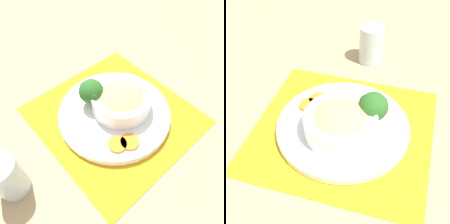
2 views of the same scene
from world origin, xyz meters
TOP-DOWN VIEW (x-y plane):
  - ground_plane at (0.00, 0.00)m, footprint 4.00×4.00m
  - placemat at (0.00, 0.00)m, footprint 0.42×0.40m
  - plate at (0.00, 0.00)m, footprint 0.31×0.31m
  - bowl at (0.00, -0.02)m, footprint 0.16×0.16m
  - broccoli_floret at (0.06, 0.03)m, footprint 0.07×0.07m
  - carrot_slice_near at (-0.08, 0.07)m, footprint 0.05×0.05m
  - carrot_slice_middle at (-0.10, 0.04)m, footprint 0.05×0.05m
  - water_glass at (0.01, 0.30)m, footprint 0.07×0.07m

SIDE VIEW (x-z plane):
  - ground_plane at x=0.00m, z-range 0.00..0.00m
  - placemat at x=0.00m, z-range 0.00..0.00m
  - plate at x=0.00m, z-range 0.00..0.03m
  - carrot_slice_near at x=-0.08m, z-range 0.02..0.03m
  - carrot_slice_middle at x=-0.10m, z-range 0.02..0.03m
  - water_glass at x=0.01m, z-range -0.01..0.11m
  - bowl at x=0.00m, z-range 0.02..0.08m
  - broccoli_floret at x=0.06m, z-range 0.03..0.11m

